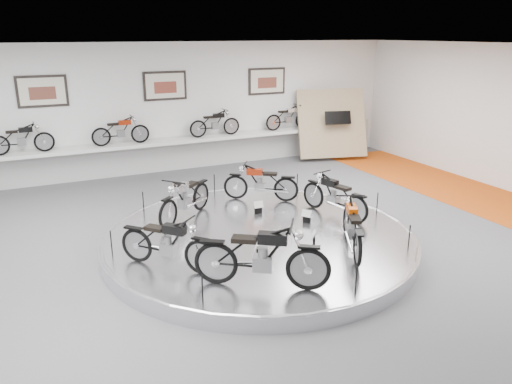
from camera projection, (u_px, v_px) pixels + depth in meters
name	position (u px, v px, depth m)	size (l,w,h in m)	color
floor	(266.00, 252.00, 10.14)	(16.00, 16.00, 0.00)	#515154
ceiling	(267.00, 48.00, 8.91)	(16.00, 16.00, 0.00)	white
wall_back	(166.00, 108.00, 15.54)	(16.00, 16.00, 0.00)	white
orange_carpet_strip	(500.00, 205.00, 12.92)	(2.40, 12.60, 0.01)	#BA460B
dado_band	(169.00, 154.00, 15.97)	(15.68, 0.04, 1.10)	#BCBCBA
display_platform	(259.00, 240.00, 10.35)	(6.40, 6.40, 0.30)	silver
platform_rim	(260.00, 235.00, 10.31)	(6.40, 6.40, 0.10)	#B2B2BA
shelf	(170.00, 142.00, 15.59)	(11.00, 0.55, 0.10)	silver
poster_left	(42.00, 91.00, 13.86)	(1.35, 0.06, 0.88)	beige
poster_center	(165.00, 86.00, 15.29)	(1.35, 0.06, 0.88)	beige
poster_right	(267.00, 81.00, 16.73)	(1.35, 0.06, 0.88)	beige
display_panel	(332.00, 123.00, 17.29)	(2.40, 0.12, 2.40)	#9F8668
shelf_bike_a	(22.00, 141.00, 13.74)	(1.22, 0.42, 0.73)	black
shelf_bike_b	(121.00, 133.00, 14.85)	(1.22, 0.42, 0.73)	maroon
shelf_bike_c	(215.00, 125.00, 16.08)	(1.22, 0.42, 0.73)	black
shelf_bike_d	(288.00, 119.00, 17.18)	(1.22, 0.42, 0.73)	silver
bike_a	(334.00, 195.00, 11.21)	(1.61, 0.57, 0.95)	black
bike_b	(261.00, 182.00, 12.21)	(1.58, 0.56, 0.93)	maroon
bike_c	(185.00, 198.00, 10.96)	(1.69, 0.59, 0.99)	silver
bike_d	(167.00, 243.00, 8.66)	(1.64, 0.58, 0.96)	black
bike_e	(262.00, 256.00, 7.98)	(1.89, 0.67, 1.11)	black
bike_f	(352.00, 226.00, 9.37)	(1.66, 0.59, 0.98)	#CB4503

